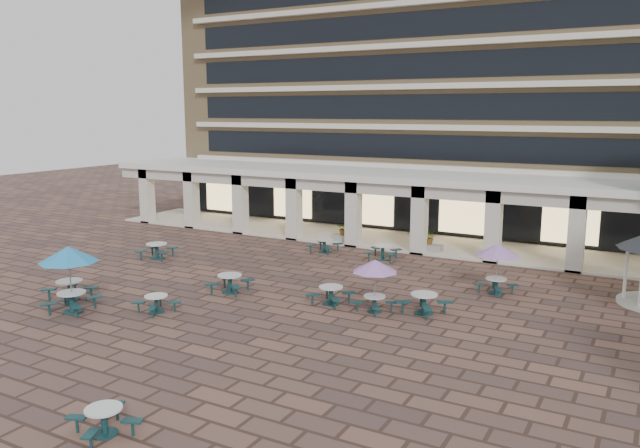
% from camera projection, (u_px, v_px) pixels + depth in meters
% --- Properties ---
extents(ground, '(120.00, 120.00, 0.00)m').
position_uv_depth(ground, '(270.00, 306.00, 26.50)').
color(ground, brown).
rests_on(ground, ground).
extents(apartment_building, '(40.00, 15.50, 25.20)m').
position_uv_depth(apartment_building, '(458.00, 50.00, 46.15)').
color(apartment_building, tan).
rests_on(apartment_building, ground).
extents(retail_arcade, '(42.00, 6.60, 4.40)m').
position_uv_depth(retail_arcade, '(401.00, 195.00, 38.70)').
color(retail_arcade, white).
rests_on(retail_arcade, ground).
extents(picnic_table_0, '(2.08, 2.08, 0.85)m').
position_uv_depth(picnic_table_0, '(70.00, 288.00, 27.28)').
color(picnic_table_0, '#143C3C').
rests_on(picnic_table_0, ground).
extents(picnic_table_1, '(1.97, 1.97, 0.72)m').
position_uv_depth(picnic_table_1, '(104.00, 419.00, 15.90)').
color(picnic_table_1, '#143C3C').
rests_on(picnic_table_1, ground).
extents(picnic_table_4, '(2.38, 2.38, 2.75)m').
position_uv_depth(picnic_table_4, '(69.00, 257.00, 25.22)').
color(picnic_table_4, '#143C3C').
rests_on(picnic_table_4, ground).
extents(picnic_table_5, '(1.84, 1.84, 0.71)m').
position_uv_depth(picnic_table_5, '(156.00, 302.00, 25.57)').
color(picnic_table_5, '#143C3C').
rests_on(picnic_table_5, ground).
extents(picnic_table_6, '(1.89, 1.89, 2.18)m').
position_uv_depth(picnic_table_6, '(375.00, 268.00, 25.38)').
color(picnic_table_6, '#143C3C').
rests_on(picnic_table_6, ground).
extents(picnic_table_7, '(2.20, 2.20, 0.83)m').
position_uv_depth(picnic_table_7, '(424.00, 302.00, 25.41)').
color(picnic_table_7, '#143C3C').
rests_on(picnic_table_7, ground).
extents(picnic_table_8, '(2.26, 2.26, 0.87)m').
position_uv_depth(picnic_table_8, '(157.00, 250.00, 34.80)').
color(picnic_table_8, '#143C3C').
rests_on(picnic_table_8, ground).
extents(picnic_table_9, '(2.07, 2.07, 0.83)m').
position_uv_depth(picnic_table_9, '(230.00, 282.00, 28.33)').
color(picnic_table_9, '#143C3C').
rests_on(picnic_table_9, ground).
extents(picnic_table_10, '(1.84, 1.84, 0.78)m').
position_uv_depth(picnic_table_10, '(331.00, 294.00, 26.63)').
color(picnic_table_10, '#143C3C').
rests_on(picnic_table_10, ground).
extents(picnic_table_11, '(1.97, 1.97, 2.27)m').
position_uv_depth(picnic_table_11, '(498.00, 252.00, 27.92)').
color(picnic_table_11, '#143C3C').
rests_on(picnic_table_11, ground).
extents(picnic_table_12, '(1.80, 1.80, 0.80)m').
position_uv_depth(picnic_table_12, '(324.00, 244.00, 36.34)').
color(picnic_table_12, '#143C3C').
rests_on(picnic_table_12, ground).
extents(picnic_table_13, '(2.01, 2.01, 0.83)m').
position_uv_depth(picnic_table_13, '(383.00, 251.00, 34.60)').
color(picnic_table_13, '#143C3C').
rests_on(picnic_table_13, ground).
extents(planter_left, '(1.50, 0.83, 1.35)m').
position_uv_depth(planter_left, '(344.00, 234.00, 38.94)').
color(planter_left, '#969691').
rests_on(planter_left, ground).
extents(planter_right, '(1.50, 0.85, 1.35)m').
position_uv_depth(planter_right, '(430.00, 243.00, 36.27)').
color(planter_right, '#969691').
rests_on(planter_right, ground).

